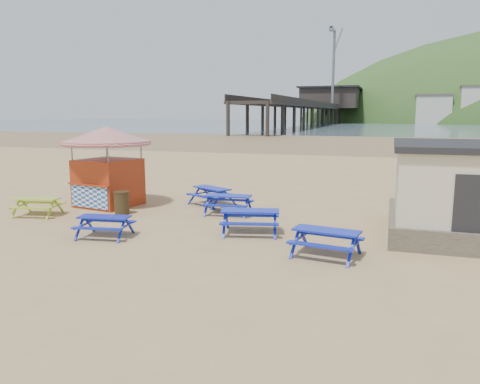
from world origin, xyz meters
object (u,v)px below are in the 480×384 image
(picnic_table_yellow, at_px, (38,207))
(ice_cream_kiosk, at_px, (107,156))
(litter_bin, at_px, (122,203))
(picnic_table_blue_b, at_px, (212,196))
(picnic_table_blue_a, at_px, (228,205))

(picnic_table_yellow, bearing_deg, ice_cream_kiosk, 49.68)
(litter_bin, bearing_deg, picnic_table_yellow, -157.41)
(picnic_table_blue_b, bearing_deg, ice_cream_kiosk, -130.67)
(picnic_table_blue_a, height_order, ice_cream_kiosk, ice_cream_kiosk)
(picnic_table_blue_b, distance_m, ice_cream_kiosk, 4.99)
(ice_cream_kiosk, xyz_separation_m, litter_bin, (1.54, -1.42, -1.76))
(picnic_table_blue_b, bearing_deg, picnic_table_blue_a, -20.35)
(picnic_table_blue_a, distance_m, ice_cream_kiosk, 6.00)
(picnic_table_blue_b, bearing_deg, picnic_table_yellow, -114.56)
(picnic_table_blue_a, bearing_deg, litter_bin, -166.71)
(picnic_table_blue_a, height_order, picnic_table_yellow, picnic_table_blue_a)
(picnic_table_yellow, bearing_deg, picnic_table_blue_a, 9.93)
(picnic_table_blue_b, relative_size, litter_bin, 2.54)
(picnic_table_blue_a, relative_size, picnic_table_blue_b, 0.83)
(picnic_table_blue_a, height_order, picnic_table_blue_b, picnic_table_blue_b)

